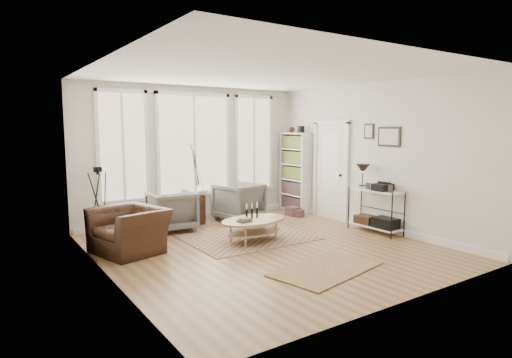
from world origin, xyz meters
TOP-DOWN VIEW (x-y plane):
  - room at (0.02, 0.03)m, footprint 5.50×5.54m
  - bay_window at (0.00, 2.71)m, footprint 4.14×0.12m
  - door at (2.57, 1.15)m, footprint 0.09×1.06m
  - bookcase at (2.44, 2.23)m, footprint 0.31×0.85m
  - low_shelf at (2.38, -0.30)m, footprint 0.38×1.08m
  - wall_art at (2.58, -0.27)m, footprint 0.04×0.88m
  - rug_main at (0.11, 0.71)m, footprint 2.25×1.70m
  - rug_runner at (0.07, -1.40)m, footprint 1.80×1.24m
  - coffee_table at (0.04, 0.44)m, footprint 1.38×0.97m
  - armchair_left at (-0.84, 2.05)m, footprint 0.89×0.91m
  - armchair_right at (0.75, 2.11)m, footprint 1.06×1.08m
  - side_table at (-0.17, 2.33)m, footprint 0.40×0.40m
  - vase at (-0.05, 2.25)m, footprint 0.28×0.28m
  - accent_chair at (-1.99, 1.04)m, footprint 1.33×1.23m
  - tripod_camera at (-2.15, 2.29)m, footprint 0.46×0.46m
  - book_stack_near at (2.05, 1.83)m, footprint 0.27×0.33m
  - book_stack_far at (2.05, 1.66)m, footprint 0.26×0.30m

SIDE VIEW (x-z plane):
  - rug_main at x=0.11m, z-range 0.00..0.01m
  - rug_runner at x=0.07m, z-range 0.01..0.02m
  - book_stack_far at x=2.05m, z-range 0.00..0.16m
  - book_stack_near at x=2.05m, z-range 0.00..0.20m
  - coffee_table at x=0.04m, z-range 0.02..0.61m
  - accent_chair at x=-1.99m, z-range 0.00..0.72m
  - armchair_left at x=-0.84m, z-range 0.00..0.78m
  - armchair_right at x=0.75m, z-range 0.00..0.82m
  - low_shelf at x=2.38m, z-range -0.14..1.16m
  - tripod_camera at x=-2.15m, z-range -0.05..1.26m
  - vase at x=-0.05m, z-range 0.61..0.84m
  - side_table at x=-0.17m, z-range -0.03..1.66m
  - bookcase at x=2.44m, z-range -0.07..1.99m
  - door at x=2.57m, z-range 0.01..2.23m
  - room at x=0.02m, z-range -0.02..2.88m
  - bay_window at x=0.00m, z-range 0.49..2.73m
  - wall_art at x=2.58m, z-range 1.66..2.10m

